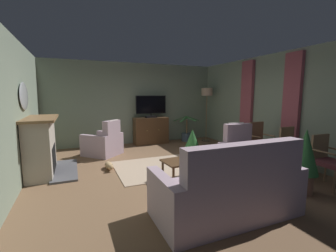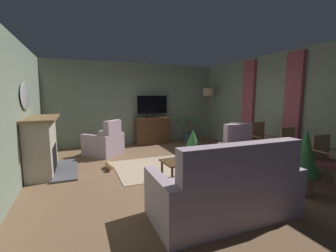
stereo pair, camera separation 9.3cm
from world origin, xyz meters
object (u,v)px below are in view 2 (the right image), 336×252
(television, at_px, (152,106))
(folded_newspaper, at_px, (196,160))
(potted_plant_leafy_by_curtain, at_px, (188,135))
(wall_mirror_oval, at_px, (25,96))
(side_chair_beside_plant, at_px, (293,150))
(potted_plant_small_fern_corner, at_px, (193,142))
(fireplace, at_px, (43,146))
(armchair_by_fireplace, at_px, (245,158))
(potted_plant_on_hearth_side, at_px, (305,158))
(side_chair_mid_row, at_px, (328,160))
(tv_cabinet, at_px, (152,131))
(coffee_table, at_px, (188,162))
(armchair_angled_to_table, at_px, (105,144))
(cat, at_px, (109,165))
(floor_lamp, at_px, (208,97))
(tv_remote, at_px, (186,158))
(side_chair_tucked_against_wall, at_px, (261,142))
(sofa_floral, at_px, (227,192))

(television, bearing_deg, folded_newspaper, -93.94)
(television, height_order, potted_plant_leafy_by_curtain, television)
(wall_mirror_oval, bearing_deg, side_chair_beside_plant, -21.75)
(television, relative_size, side_chair_beside_plant, 1.05)
(side_chair_beside_plant, bearing_deg, potted_plant_small_fern_corner, 127.92)
(fireplace, distance_m, armchair_by_fireplace, 4.30)
(potted_plant_on_hearth_side, bearing_deg, side_chair_mid_row, 3.98)
(tv_cabinet, xyz_separation_m, coffee_table, (-0.37, -3.45, -0.06))
(wall_mirror_oval, relative_size, armchair_angled_to_table, 0.71)
(cat, bearing_deg, fireplace, 168.71)
(side_chair_beside_plant, xyz_separation_m, potted_plant_small_fern_corner, (-1.39, 1.79, -0.07))
(armchair_by_fireplace, distance_m, potted_plant_on_hearth_side, 1.26)
(coffee_table, bearing_deg, wall_mirror_oval, 152.89)
(floor_lamp, bearing_deg, potted_plant_leafy_by_curtain, 157.26)
(fireplace, xyz_separation_m, cat, (1.32, -0.26, -0.49))
(television, relative_size, tv_remote, 6.07)
(tv_remote, distance_m, folded_newspaper, 0.22)
(tv_remote, bearing_deg, fireplace, -144.88)
(wall_mirror_oval, xyz_separation_m, side_chair_mid_row, (5.09, -2.75, -1.13))
(potted_plant_small_fern_corner, bearing_deg, side_chair_beside_plant, -52.08)
(side_chair_mid_row, relative_size, potted_plant_leafy_by_curtain, 1.00)
(folded_newspaper, bearing_deg, armchair_angled_to_table, 99.04)
(side_chair_tucked_against_wall, bearing_deg, tv_cabinet, 120.08)
(folded_newspaper, bearing_deg, fireplace, 131.15)
(sofa_floral, relative_size, potted_plant_leafy_by_curtain, 2.14)
(wall_mirror_oval, bearing_deg, armchair_by_fireplace, -20.53)
(tv_remote, height_order, cat, tv_remote)
(wall_mirror_oval, xyz_separation_m, sofa_floral, (2.79, -2.92, -1.28))
(armchair_angled_to_table, height_order, floor_lamp, floor_lamp)
(coffee_table, height_order, potted_plant_on_hearth_side, potted_plant_on_hearth_side)
(side_chair_beside_plant, bearing_deg, fireplace, 157.25)
(sofa_floral, relative_size, potted_plant_on_hearth_side, 1.80)
(armchair_by_fireplace, xyz_separation_m, side_chair_tucked_against_wall, (0.85, 0.45, 0.21))
(potted_plant_on_hearth_side, bearing_deg, sofa_floral, -175.61)
(television, distance_m, potted_plant_leafy_by_curtain, 1.71)
(fireplace, bearing_deg, tv_remote, -27.84)
(potted_plant_leafy_by_curtain, bearing_deg, side_chair_beside_plant, -83.14)
(side_chair_beside_plant, bearing_deg, floor_lamp, 87.25)
(tv_remote, bearing_deg, floor_lamp, 114.89)
(folded_newspaper, bearing_deg, coffee_table, 128.76)
(side_chair_beside_plant, bearing_deg, coffee_table, 166.16)
(sofa_floral, height_order, armchair_angled_to_table, sofa_floral)
(coffee_table, bearing_deg, potted_plant_leafy_by_curtain, 63.20)
(potted_plant_on_hearth_side, bearing_deg, fireplace, 146.14)
(armchair_angled_to_table, bearing_deg, potted_plant_on_hearth_side, -54.03)
(folded_newspaper, height_order, armchair_angled_to_table, armchair_angled_to_table)
(sofa_floral, bearing_deg, side_chair_mid_row, 4.27)
(coffee_table, distance_m, potted_plant_leafy_by_curtain, 3.76)
(fireplace, xyz_separation_m, sofa_floral, (2.54, -2.92, -0.22))
(television, distance_m, sofa_floral, 4.94)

